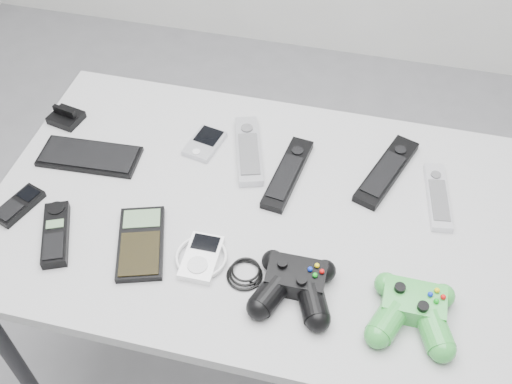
% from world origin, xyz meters
% --- Properties ---
extents(floor, '(3.50, 3.50, 0.00)m').
position_xyz_m(floor, '(0.00, 0.00, 0.00)').
color(floor, slate).
rests_on(floor, ground).
extents(desk, '(1.11, 0.71, 0.74)m').
position_xyz_m(desk, '(0.05, 0.08, 0.68)').
color(desk, '#A1A1A4').
rests_on(desk, floor).
extents(pda_keyboard, '(0.23, 0.11, 0.01)m').
position_xyz_m(pda_keyboard, '(-0.35, 0.13, 0.75)').
color(pda_keyboard, black).
rests_on(pda_keyboard, desk).
extents(dock_bracket, '(0.08, 0.08, 0.04)m').
position_xyz_m(dock_bracket, '(-0.46, 0.24, 0.76)').
color(dock_bracket, black).
rests_on(dock_bracket, desk).
extents(pda, '(0.09, 0.12, 0.02)m').
position_xyz_m(pda, '(-0.10, 0.24, 0.75)').
color(pda, '#AFAFB6').
rests_on(pda, desk).
extents(remote_silver_a, '(0.11, 0.22, 0.02)m').
position_xyz_m(remote_silver_a, '(0.00, 0.23, 0.76)').
color(remote_silver_a, '#AFAFB6').
rests_on(remote_silver_a, desk).
extents(remote_black_a, '(0.08, 0.22, 0.02)m').
position_xyz_m(remote_black_a, '(0.11, 0.18, 0.75)').
color(remote_black_a, black).
rests_on(remote_black_a, desk).
extents(remote_black_b, '(0.13, 0.23, 0.02)m').
position_xyz_m(remote_black_b, '(0.32, 0.24, 0.75)').
color(remote_black_b, black).
rests_on(remote_black_b, desk).
extents(remote_silver_b, '(0.07, 0.19, 0.02)m').
position_xyz_m(remote_silver_b, '(0.43, 0.20, 0.75)').
color(remote_silver_b, silver).
rests_on(remote_silver_b, desk).
extents(mobile_phone, '(0.08, 0.12, 0.02)m').
position_xyz_m(mobile_phone, '(-0.43, -0.04, 0.75)').
color(mobile_phone, black).
rests_on(mobile_phone, desk).
extents(cordless_handset, '(0.11, 0.16, 0.02)m').
position_xyz_m(cordless_handset, '(-0.32, -0.10, 0.76)').
color(cordless_handset, black).
rests_on(cordless_handset, desk).
extents(calculator, '(0.14, 0.20, 0.02)m').
position_xyz_m(calculator, '(-0.14, -0.07, 0.75)').
color(calculator, black).
rests_on(calculator, desk).
extents(mp3_player, '(0.11, 0.11, 0.02)m').
position_xyz_m(mp3_player, '(-0.01, -0.08, 0.75)').
color(mp3_player, white).
rests_on(mp3_player, desk).
extents(controller_black, '(0.27, 0.17, 0.05)m').
position_xyz_m(controller_black, '(0.18, -0.11, 0.77)').
color(controller_black, black).
rests_on(controller_black, desk).
extents(controller_green, '(0.16, 0.17, 0.05)m').
position_xyz_m(controller_green, '(0.40, -0.11, 0.77)').
color(controller_green, '#227F37').
rests_on(controller_green, desk).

